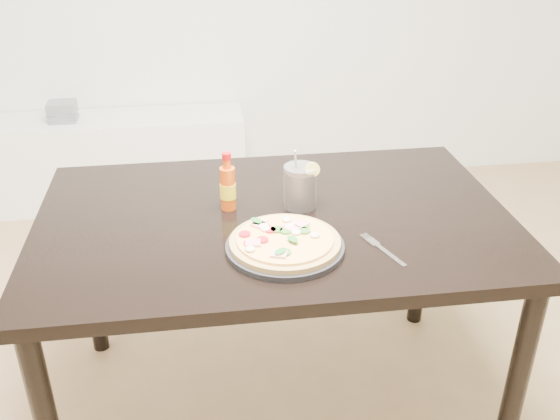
{
  "coord_description": "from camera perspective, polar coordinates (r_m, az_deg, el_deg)",
  "views": [
    {
      "loc": [
        -0.35,
        -1.23,
        1.63
      ],
      "look_at": [
        -0.14,
        0.26,
        0.83
      ],
      "focal_mm": 40.0,
      "sensor_mm": 36.0,
      "label": 1
    }
  ],
  "objects": [
    {
      "name": "fork",
      "position": [
        1.7,
        9.27,
        -3.51
      ],
      "size": [
        0.08,
        0.18,
        0.0
      ],
      "rotation": [
        0.0,
        0.0,
        0.36
      ],
      "color": "silver",
      "rests_on": "dining_table"
    },
    {
      "name": "cd_stack",
      "position": [
        3.52,
        -19.27,
        8.5
      ],
      "size": [
        0.14,
        0.12,
        0.1
      ],
      "color": "slate",
      "rests_on": "media_console"
    },
    {
      "name": "hot_sauce_bottle",
      "position": [
        1.86,
        -4.79,
        2.11
      ],
      "size": [
        0.05,
        0.05,
        0.18
      ],
      "rotation": [
        0.0,
        0.0,
        -0.07
      ],
      "color": "#CF480C",
      "rests_on": "dining_table"
    },
    {
      "name": "plate",
      "position": [
        1.68,
        0.45,
        -3.4
      ],
      "size": [
        0.32,
        0.32,
        0.02
      ],
      "primitive_type": "cylinder",
      "color": "black",
      "rests_on": "dining_table"
    },
    {
      "name": "dining_table",
      "position": [
        1.89,
        -0.51,
        -2.7
      ],
      "size": [
        1.4,
        0.9,
        0.75
      ],
      "color": "black",
      "rests_on": "ground"
    },
    {
      "name": "pizza",
      "position": [
        1.67,
        0.38,
        -2.79
      ],
      "size": [
        0.3,
        0.3,
        0.03
      ],
      "color": "tan",
      "rests_on": "plate"
    },
    {
      "name": "media_console",
      "position": [
        3.61,
        -14.59,
        4.44
      ],
      "size": [
        1.4,
        0.34,
        0.5
      ],
      "primitive_type": "cube",
      "color": "white",
      "rests_on": "ground"
    },
    {
      "name": "cola_cup",
      "position": [
        1.87,
        1.85,
        2.07
      ],
      "size": [
        0.1,
        0.1,
        0.19
      ],
      "rotation": [
        0.0,
        0.0,
        -0.05
      ],
      "color": "black",
      "rests_on": "dining_table"
    }
  ]
}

